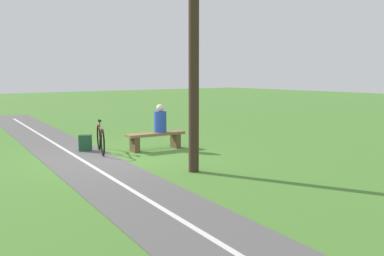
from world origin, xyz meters
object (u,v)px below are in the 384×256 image
(bench, at_px, (156,138))
(bicycle, at_px, (101,139))
(person_seated, at_px, (160,120))
(backpack, at_px, (85,143))
(tree_far_left, at_px, (196,55))

(bench, xyz_separation_m, bicycle, (1.51, -0.49, 0.04))
(person_seated, distance_m, bicycle, 1.81)
(bench, relative_size, backpack, 3.80)
(backpack, distance_m, tree_far_left, 4.70)
(bench, height_order, person_seated, person_seated)
(backpack, bearing_deg, person_seated, 152.33)
(person_seated, distance_m, tree_far_left, 3.54)
(backpack, bearing_deg, bench, 150.60)
(bench, bearing_deg, person_seated, 180.00)
(person_seated, height_order, bicycle, person_seated)
(bench, relative_size, tree_far_left, 0.33)
(tree_far_left, bearing_deg, bicycle, -77.82)
(backpack, bearing_deg, tree_far_left, 104.08)
(person_seated, bearing_deg, bicycle, -12.00)
(person_seated, bearing_deg, bench, -0.00)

